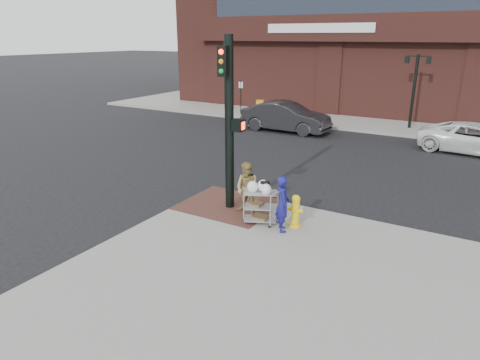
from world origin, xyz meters
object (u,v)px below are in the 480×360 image
Objects in this scene: woman_blue at (283,204)px; fire_hydrant at (296,211)px; utility_cart at (261,204)px; lamp_post at (415,83)px; traffic_signal_pole at (229,120)px; minivan_white at (476,139)px; sedan_dark at (286,117)px; pedestrian_tan at (248,188)px.

fire_hydrant is (0.21, 0.39, -0.29)m from woman_blue.
woman_blue is 0.78m from utility_cart.
woman_blue is (-0.42, -15.90, -1.71)m from lamp_post.
traffic_signal_pole is 4.09× the size of utility_cart.
lamp_post is 2.63× the size of woman_blue.
fire_hydrant is at bearing 168.39° from minivan_white.
sedan_dark is at bearing 96.44° from minivan_white.
sedan_dark is 4.05× the size of utility_cart.
traffic_signal_pole reaches higher than minivan_white.
traffic_signal_pole reaches higher than lamp_post.
minivan_white is at bearing 62.48° from traffic_signal_pole.
traffic_signal_pole is 1.03× the size of minivan_white.
lamp_post is 15.91m from utility_cart.
lamp_post is at bearing -57.16° from sedan_dark.
sedan_dark is 9.44m from minivan_white.
woman_blue is 1.24× the size of utility_cart.
utility_cart is at bearing -94.19° from lamp_post.
minivan_white is (3.51, -3.74, -1.94)m from lamp_post.
lamp_post is 3.27× the size of utility_cart.
traffic_signal_pole is at bearing 171.82° from pedestrian_tan.
sedan_dark is 12.85m from utility_cart.
pedestrian_tan is 1.68× the size of fire_hydrant.
lamp_post reaches higher than woman_blue.
utility_cart is (1.32, -0.52, -2.13)m from traffic_signal_pole.
lamp_post is 2.59× the size of pedestrian_tan.
minivan_white is 5.29× the size of fire_hydrant.
sedan_dark is (-5.93, -3.82, -1.80)m from lamp_post.
woman_blue is at bearing -155.42° from sedan_dark.
woman_blue is at bearing -18.13° from traffic_signal_pole.
traffic_signal_pole reaches higher than woman_blue.
lamp_post is at bearing 86.36° from pedestrian_tan.
utility_cart is 1.33× the size of fire_hydrant.
pedestrian_tan is 0.32× the size of minivan_white.
utility_cart is at bearing -21.55° from traffic_signal_pole.
lamp_post is at bearing 80.76° from traffic_signal_pole.
pedestrian_tan is 0.31× the size of sedan_dark.
traffic_signal_pole reaches higher than pedestrian_tan.
traffic_signal_pole is at bearing 37.45° from woman_blue.
pedestrian_tan is at bearing -160.22° from sedan_dark.
pedestrian_tan is (-1.79, -15.36, -1.69)m from lamp_post.
woman_blue is at bearing 168.04° from minivan_white.
traffic_signal_pole reaches higher than utility_cart.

